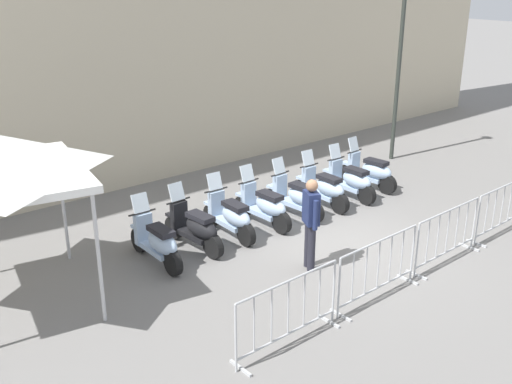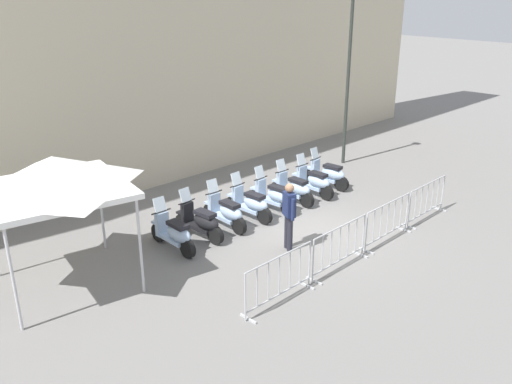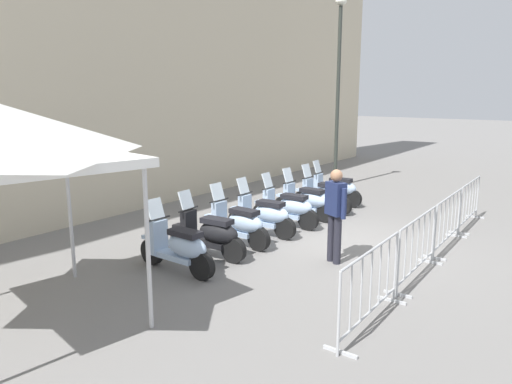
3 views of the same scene
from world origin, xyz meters
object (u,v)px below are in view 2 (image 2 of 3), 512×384
motorcycle_2 (226,212)px  officer_near_row_end (289,213)px  barrier_segment_0 (279,280)px  barrier_segment_2 (388,222)px  motorcycle_3 (250,204)px  motorcycle_6 (314,182)px  barrier_segment_3 (427,201)px  street_lamp (349,64)px  motorcycle_1 (201,222)px  barrier_segment_1 (340,248)px  motorcycle_7 (328,174)px  motorcycle_0 (174,233)px  motorcycle_4 (274,196)px  canopy_tent (54,175)px  motorcycle_5 (294,188)px

motorcycle_2 → officer_near_row_end: size_ratio=1.00×
barrier_segment_0 → barrier_segment_2: size_ratio=1.00×
motorcycle_3 → motorcycle_6: size_ratio=0.99×
barrier_segment_3 → street_lamp: 6.29m
motorcycle_1 → barrier_segment_1: (1.87, -3.20, 0.07)m
motorcycle_6 → motorcycle_7: bearing=19.5°
barrier_segment_1 → motorcycle_6: bearing=57.2°
motorcycle_0 → barrier_segment_2: (4.74, -2.56, 0.07)m
motorcycle_1 → barrier_segment_2: 4.78m
motorcycle_1 → motorcycle_4: size_ratio=1.00×
motorcycle_2 → motorcycle_6: bearing=9.2°
officer_near_row_end → motorcycle_2: bearing=107.6°
motorcycle_3 → canopy_tent: size_ratio=0.59×
motorcycle_0 → officer_near_row_end: size_ratio=0.99×
motorcycle_3 → motorcycle_5: size_ratio=0.99×
motorcycle_7 → barrier_segment_3: 3.53m
motorcycle_6 → canopy_tent: bearing=-171.6°
motorcycle_7 → motorcycle_1: bearing=-168.6°
motorcycle_7 → barrier_segment_2: bearing=-110.1°
motorcycle_3 → canopy_tent: canopy_tent is taller
motorcycle_1 → barrier_segment_2: size_ratio=0.89×
motorcycle_5 → motorcycle_7: same height
canopy_tent → motorcycle_4: bearing=8.0°
motorcycle_6 → barrier_segment_3: bearing=-65.5°
motorcycle_0 → motorcycle_3: same height
motorcycle_0 → barrier_segment_0: bearing=-77.5°
canopy_tent → motorcycle_2: bearing=7.8°
motorcycle_3 → motorcycle_7: size_ratio=1.01×
motorcycle_1 → barrier_segment_3: bearing=-22.4°
barrier_segment_3 → canopy_tent: 9.78m
motorcycle_1 → barrier_segment_3: 6.35m
motorcycle_4 → street_lamp: street_lamp is taller
motorcycle_1 → barrier_segment_0: size_ratio=0.89×
canopy_tent → motorcycle_0: bearing=3.6°
motorcycle_6 → barrier_segment_1: size_ratio=0.90×
motorcycle_3 → motorcycle_6: same height
motorcycle_0 → motorcycle_4: same height
motorcycle_1 → street_lamp: (7.57, 2.78, 3.19)m
motorcycle_4 → barrier_segment_1: (-0.79, -3.65, 0.07)m
barrier_segment_1 → barrier_segment_2: bearing=11.0°
canopy_tent → officer_near_row_end: bearing=-15.3°
barrier_segment_3 → barrier_segment_0: bearing=-169.0°
officer_near_row_end → motorcycle_0: bearing=147.2°
motorcycle_7 → barrier_segment_2: motorcycle_7 is taller
motorcycle_1 → motorcycle_6: (4.42, 0.76, 0.00)m
motorcycle_0 → officer_near_row_end: officer_near_row_end is taller
motorcycle_7 → motorcycle_2: bearing=-168.7°
motorcycle_0 → motorcycle_3: size_ratio=1.00×
motorcycle_0 → motorcycle_6: size_ratio=1.00×
motorcycle_0 → street_lamp: street_lamp is taller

